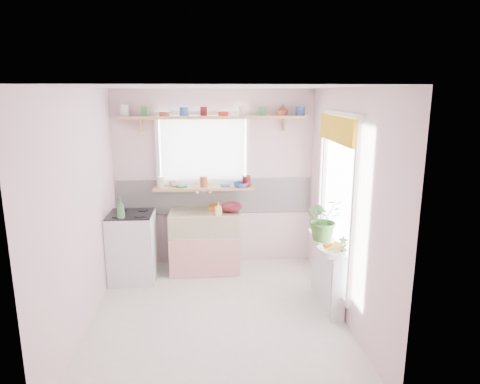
{
  "coord_description": "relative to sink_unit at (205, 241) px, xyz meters",
  "views": [
    {
      "loc": [
        -0.06,
        -4.37,
        2.45
      ],
      "look_at": [
        0.29,
        0.55,
        1.29
      ],
      "focal_mm": 32.0,
      "sensor_mm": 36.0,
      "label": 1
    }
  ],
  "objects": [
    {
      "name": "sill_bowl",
      "position": [
        0.51,
        0.13,
        0.76
      ],
      "size": [
        0.25,
        0.25,
        0.07
      ],
      "primitive_type": "imported",
      "rotation": [
        0.0,
        0.0,
        0.21
      ],
      "color": "#2F4999",
      "rests_on": "windowsill"
    },
    {
      "name": "room",
      "position": [
        0.81,
        -0.43,
        0.94
      ],
      "size": [
        3.2,
        3.2,
        3.2
      ],
      "color": "silver",
      "rests_on": "ground"
    },
    {
      "name": "fruit",
      "position": [
        1.37,
        -1.49,
        0.44
      ],
      "size": [
        0.2,
        0.14,
        0.1
      ],
      "color": "orange",
      "rests_on": "fruit_bowl"
    },
    {
      "name": "shelf_crockery",
      "position": [
        0.13,
        0.18,
        1.76
      ],
      "size": [
        2.47,
        0.11,
        0.12
      ],
      "color": "silver",
      "rests_on": "pine_shelf"
    },
    {
      "name": "colander",
      "position": [
        0.38,
        -0.03,
        0.49
      ],
      "size": [
        0.4,
        0.4,
        0.14
      ],
      "primitive_type": "ellipsoid",
      "rotation": [
        0.0,
        0.0,
        -0.44
      ],
      "color": "#5C0F1C",
      "rests_on": "sink_unit"
    },
    {
      "name": "dish_tray",
      "position": [
        0.28,
        0.19,
        0.44
      ],
      "size": [
        0.42,
        0.33,
        0.04
      ],
      "primitive_type": "cube",
      "rotation": [
        0.0,
        0.0,
        -0.1
      ],
      "color": "#CB5C12",
      "rests_on": "sink_unit"
    },
    {
      "name": "cooker_bottle",
      "position": [
        -1.03,
        -0.46,
        0.61
      ],
      "size": [
        0.13,
        0.13,
        0.26
      ],
      "primitive_type": "imported",
      "rotation": [
        0.0,
        0.0,
        0.3
      ],
      "color": "#408046",
      "rests_on": "cooker"
    },
    {
      "name": "herb_pot",
      "position": [
        1.48,
        -1.49,
        0.44
      ],
      "size": [
        0.11,
        0.08,
        0.19
      ],
      "primitive_type": "imported",
      "rotation": [
        0.0,
        0.0,
        -0.16
      ],
      "color": "#366528",
      "rests_on": "radiator_ledge"
    },
    {
      "name": "radiator_ledge",
      "position": [
        1.45,
        -1.09,
        -0.03
      ],
      "size": [
        0.22,
        0.95,
        0.78
      ],
      "color": "white",
      "rests_on": "ground"
    },
    {
      "name": "sink_unit",
      "position": [
        0.0,
        0.0,
        0.0
      ],
      "size": [
        0.95,
        0.65,
        1.11
      ],
      "color": "white",
      "rests_on": "ground"
    },
    {
      "name": "shelf_vase",
      "position": [
        1.11,
        0.24,
        1.78
      ],
      "size": [
        0.15,
        0.15,
        0.15
      ],
      "primitive_type": "imported",
      "rotation": [
        0.0,
        0.0,
        -0.11
      ],
      "color": "brown",
      "rests_on": "pine_shelf"
    },
    {
      "name": "soap_bottle_sink",
      "position": [
        0.19,
        -0.19,
        0.51
      ],
      "size": [
        0.09,
        0.09,
        0.18
      ],
      "primitive_type": "imported",
      "rotation": [
        0.0,
        0.0,
        0.17
      ],
      "color": "#FFE971",
      "rests_on": "sink_unit"
    },
    {
      "name": "windowsill",
      "position": [
        -0.0,
        0.19,
        0.71
      ],
      "size": [
        1.4,
        0.22,
        0.04
      ],
      "primitive_type": "cube",
      "color": "tan",
      "rests_on": "room"
    },
    {
      "name": "sill_cup",
      "position": [
        -0.42,
        0.23,
        0.78
      ],
      "size": [
        0.15,
        0.15,
        0.1
      ],
      "primitive_type": "imported",
      "rotation": [
        0.0,
        0.0,
        0.24
      ],
      "color": "silver",
      "rests_on": "windowsill"
    },
    {
      "name": "sill_crockery",
      "position": [
        -0.0,
        0.19,
        0.78
      ],
      "size": [
        1.35,
        0.11,
        0.12
      ],
      "color": "silver",
      "rests_on": "windowsill"
    },
    {
      "name": "cooker",
      "position": [
        -0.95,
        -0.24,
        0.03
      ],
      "size": [
        0.58,
        0.58,
        0.93
      ],
      "color": "white",
      "rests_on": "ground"
    },
    {
      "name": "pine_shelf",
      "position": [
        0.15,
        0.18,
        1.69
      ],
      "size": [
        2.52,
        0.24,
        0.04
      ],
      "primitive_type": "cube",
      "color": "tan",
      "rests_on": "room"
    },
    {
      "name": "jade_plant",
      "position": [
        1.39,
        -1.02,
        0.6
      ],
      "size": [
        0.54,
        0.49,
        0.51
      ],
      "primitive_type": "imported",
      "rotation": [
        0.0,
        0.0,
        0.24
      ],
      "color": "#39692A",
      "rests_on": "radiator_ledge"
    },
    {
      "name": "fruit_bowl",
      "position": [
        1.36,
        -1.49,
        0.38
      ],
      "size": [
        0.36,
        0.36,
        0.07
      ],
      "primitive_type": "imported",
      "rotation": [
        0.0,
        0.0,
        0.28
      ],
      "color": "silver",
      "rests_on": "radiator_ledge"
    }
  ]
}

